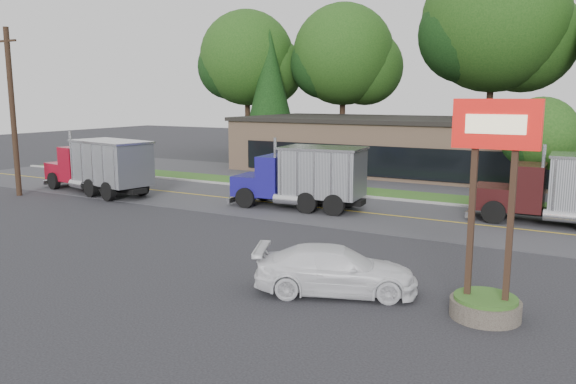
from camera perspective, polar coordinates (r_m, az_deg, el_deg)
name	(u,v)px	position (r m, az deg, el deg)	size (l,w,h in m)	color
ground	(226,247)	(22.92, -6.30, -5.55)	(140.00, 140.00, 0.00)	#36363C
road	(323,208)	(30.48, 3.59, -1.67)	(60.00, 8.00, 0.02)	#4A4A4F
center_line	(323,208)	(30.48, 3.59, -1.67)	(60.00, 0.12, 0.01)	gold
curb	(353,196)	(34.25, 6.65, -0.45)	(60.00, 0.30, 0.12)	#9E9E99
grass_verge	(364,192)	(35.89, 7.76, -0.01)	(60.00, 3.40, 0.03)	#3C6422
far_parking	(390,182)	(40.53, 10.37, 1.04)	(60.00, 7.00, 0.02)	#4A4A4F
strip_mall	(441,148)	(45.45, 15.32, 4.32)	(32.00, 12.00, 4.00)	tan
utility_pole	(13,112)	(37.65, -26.19, 7.34)	(1.60, 0.32, 10.00)	#382619
bilo_sign	(489,246)	(16.13, 19.75, -5.20)	(2.20, 1.90, 5.95)	#6B6054
tree_far_a	(249,63)	(59.94, -3.99, 12.98)	(10.36, 9.75, 14.78)	#382619
tree_far_b	(345,59)	(56.94, 5.84, 13.25)	(10.50, 9.88, 14.98)	#382619
tree_far_c	(497,27)	(53.13, 20.44, 15.41)	(12.97, 12.21, 18.51)	#382619
evergreen_left	(270,87)	(56.00, -1.83, 10.59)	(5.49, 5.49, 12.47)	#382619
tree_verge	(542,138)	(33.18, 24.38, 5.06)	(4.20, 3.96, 6.00)	#382619
dump_truck_red	(101,165)	(36.63, -18.49, 2.63)	(9.18, 4.15, 3.36)	black
dump_truck_blue	(305,176)	(30.07, 1.78, 1.66)	(7.37, 3.26, 3.36)	black
rally_car	(336,270)	(17.52, 4.86, -7.89)	(2.03, 4.99, 1.45)	white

